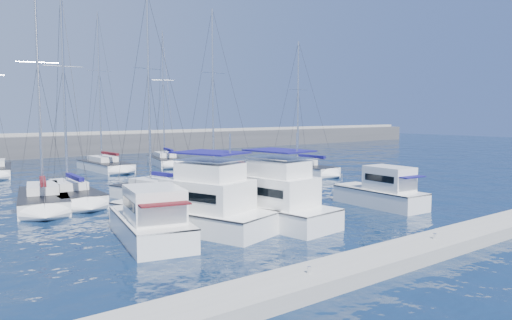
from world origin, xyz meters
TOP-DOWN VIEW (x-y plane):
  - ground at (0.00, 0.00)m, footprint 220.00×220.00m
  - breakwater at (0.00, 52.00)m, footprint 160.00×6.00m
  - dock at (0.00, -11.00)m, footprint 40.00×2.20m
  - dock_cleat_near_port at (-8.00, -11.00)m, footprint 0.16×0.16m
  - dock_cleat_centre at (0.00, -11.00)m, footprint 0.16×0.16m
  - motor_yacht_port_outer at (-9.44, -1.36)m, footprint 4.39×7.57m
  - motor_yacht_port_inner at (-6.23, -0.43)m, footprint 6.24×10.24m
  - motor_yacht_stbd_inner at (-2.27, -1.63)m, footprint 4.33×9.75m
  - motor_yacht_stbd_outer at (6.97, -2.65)m, footprint 2.74×6.70m
  - sailboat_mid_a at (-11.17, 11.33)m, footprint 4.92×8.67m
  - sailboat_mid_b at (-9.14, 12.06)m, footprint 3.52×7.90m
  - sailboat_mid_c at (-3.86, 9.07)m, footprint 4.63×8.09m
  - sailboat_mid_d at (5.05, 14.32)m, footprint 3.78×9.04m
  - sailboat_mid_e at (14.95, 13.65)m, footprint 3.56×7.64m
  - sailboat_back_b at (0.28, 29.86)m, footprint 3.41×8.87m
  - sailboat_back_c at (8.28, 30.74)m, footprint 5.10×8.83m

SIDE VIEW (x-z plane):
  - ground at x=0.00m, z-range 0.00..0.00m
  - dock at x=0.00m, z-range 0.00..0.60m
  - sailboat_mid_e at x=14.95m, z-range -6.44..7.48m
  - sailboat_mid_d at x=5.05m, z-range -7.50..8.56m
  - sailboat_mid_a at x=-11.17m, z-range -7.26..8.32m
  - sailboat_mid_b at x=-9.14m, z-range -7.17..8.24m
  - sailboat_mid_c at x=-3.86m, z-range -7.09..8.17m
  - sailboat_back_c at x=8.28m, z-range -7.72..8.80m
  - sailboat_back_b at x=0.28m, z-range -8.28..9.37m
  - dock_cleat_near_port at x=-8.00m, z-range 0.60..0.85m
  - dock_cleat_centre at x=0.00m, z-range 0.60..0.85m
  - motor_yacht_port_outer at x=-9.44m, z-range -0.66..2.54m
  - motor_yacht_stbd_outer at x=6.97m, z-range -0.66..2.54m
  - breakwater at x=0.00m, z-range -1.17..3.28m
  - motor_yacht_stbd_inner at x=-2.27m, z-range -1.21..3.48m
  - motor_yacht_port_inner at x=-6.23m, z-range -1.21..3.48m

